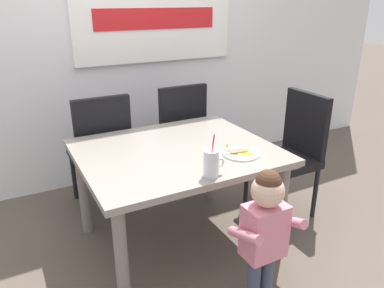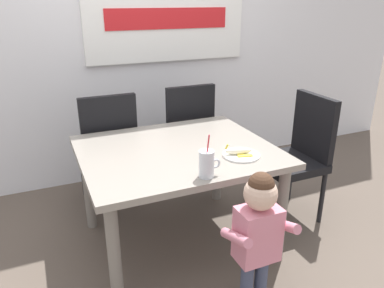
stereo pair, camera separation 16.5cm
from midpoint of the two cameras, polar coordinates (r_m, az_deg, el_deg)
name	(u,v)px [view 2 (the right image)]	position (r m, az deg, el deg)	size (l,w,h in m)	color
ground_plane	(178,241)	(2.73, -0.32, -14.74)	(24.00, 24.00, 0.00)	brown
back_wall	(123,19)	(3.43, -9.21, 18.47)	(6.40, 0.17, 2.90)	silver
dining_table	(177,162)	(2.42, -0.35, -2.80)	(1.22, 1.04, 0.71)	gray
dining_chair_left	(108,144)	(2.98, -11.25, -0.05)	(0.44, 0.45, 0.96)	black
dining_chair_right	(185,131)	(3.23, 0.44, 2.06)	(0.44, 0.44, 0.96)	black
dining_chair_far	(299,150)	(2.94, 17.70, -0.98)	(0.44, 0.44, 0.96)	black
toddler_standing	(258,228)	(1.98, 12.55, -12.56)	(0.33, 0.24, 0.84)	#3F4760
milk_cup	(206,165)	(1.99, 4.57, -3.34)	(0.13, 0.08, 0.25)	silver
snack_plate	(241,155)	(2.30, 9.59, -1.73)	(0.23, 0.23, 0.01)	white
peeled_banana	(239,151)	(2.29, 9.30, -1.14)	(0.18, 0.13, 0.07)	#F4EAC6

